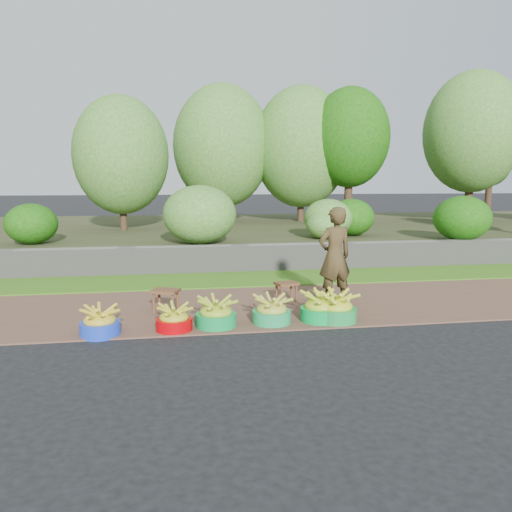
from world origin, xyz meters
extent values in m
plane|color=black|center=(0.00, 0.00, 0.00)|extent=(120.00, 120.00, 0.00)
cube|color=brown|center=(0.00, 1.25, 0.01)|extent=(80.00, 2.50, 0.02)
cube|color=#3D7217|center=(0.00, 3.25, 0.02)|extent=(80.00, 1.50, 0.04)
cube|color=slate|center=(0.00, 4.10, 0.28)|extent=(80.00, 0.35, 0.55)
cube|color=#373B1F|center=(0.00, 9.00, 0.25)|extent=(80.00, 10.00, 0.50)
cylinder|color=#372618|center=(-2.65, 8.21, 1.13)|extent=(0.19, 0.19, 1.25)
ellipsoid|color=#4D8430|center=(-2.65, 8.21, 2.51)|extent=(2.53, 2.53, 3.16)
cylinder|color=#372618|center=(4.14, 9.31, 1.46)|extent=(0.25, 0.25, 1.91)
ellipsoid|color=#1D5A0D|center=(4.14, 9.31, 3.15)|extent=(2.46, 2.46, 3.07)
cylinder|color=#372618|center=(2.84, 10.22, 1.24)|extent=(0.21, 0.21, 1.47)
ellipsoid|color=#4D8430|center=(2.84, 10.22, 2.90)|extent=(3.10, 3.10, 3.88)
cylinder|color=#372618|center=(0.30, 10.53, 1.24)|extent=(0.21, 0.21, 1.49)
ellipsoid|color=#4D8430|center=(0.30, 10.53, 2.93)|extent=(3.14, 3.14, 3.92)
cylinder|color=#372618|center=(8.16, 9.12, 1.47)|extent=(0.25, 0.25, 1.94)
ellipsoid|color=#4D8430|center=(8.16, 9.12, 3.36)|extent=(3.06, 3.06, 3.83)
cylinder|color=#372618|center=(9.61, 10.23, 1.30)|extent=(0.22, 0.22, 1.60)
ellipsoid|color=#1D5A0D|center=(9.61, 10.23, 2.52)|extent=(1.42, 1.42, 1.77)
ellipsoid|color=#4D8430|center=(2.30, 5.56, 0.96)|extent=(1.14, 1.14, 0.91)
ellipsoid|color=#1D5A0D|center=(2.97, 5.84, 0.95)|extent=(1.12, 1.12, 0.90)
ellipsoid|color=#1D5A0D|center=(-4.28, 5.37, 0.93)|extent=(1.08, 1.08, 0.86)
ellipsoid|color=#4D8430|center=(-0.76, 4.85, 1.12)|extent=(1.56, 1.56, 1.25)
ellipsoid|color=#1D5A0D|center=(5.06, 4.45, 1.00)|extent=(1.25, 1.25, 1.00)
ellipsoid|color=#4D8430|center=(2.12, 5.28, 0.83)|extent=(0.83, 0.83, 0.67)
cylinder|color=#1936C4|center=(-2.21, 0.20, 0.09)|extent=(0.48, 0.48, 0.17)
ellipsoid|color=gold|center=(-2.21, 0.20, 0.22)|extent=(0.42, 0.42, 0.27)
cylinder|color=#B90006|center=(-1.34, 0.23, 0.08)|extent=(0.45, 0.45, 0.16)
ellipsoid|color=#A8AA22|center=(-1.34, 0.23, 0.21)|extent=(0.39, 0.39, 0.26)
cylinder|color=#0B8D40|center=(-0.81, 0.31, 0.09)|extent=(0.52, 0.52, 0.19)
ellipsoid|color=#96AD24|center=(-0.81, 0.31, 0.24)|extent=(0.45, 0.45, 0.30)
cylinder|color=#1B9451|center=(-0.09, 0.34, 0.09)|extent=(0.50, 0.50, 0.18)
ellipsoid|color=#A6A434|center=(-0.09, 0.34, 0.23)|extent=(0.44, 0.44, 0.29)
cylinder|color=#019D3E|center=(0.57, 0.35, 0.10)|extent=(0.53, 0.53, 0.19)
ellipsoid|color=#A3B723|center=(0.57, 0.35, 0.25)|extent=(0.47, 0.47, 0.30)
cylinder|color=#1A893D|center=(0.75, 0.29, 0.10)|extent=(0.55, 0.55, 0.20)
ellipsoid|color=#B2C024|center=(0.75, 0.29, 0.25)|extent=(0.48, 0.48, 0.31)
cube|color=brown|center=(-1.45, 1.11, 0.32)|extent=(0.44, 0.39, 0.04)
cylinder|color=brown|center=(-1.61, 1.08, 0.16)|extent=(0.04, 0.04, 0.28)
cylinder|color=brown|center=(-1.35, 0.97, 0.16)|extent=(0.04, 0.04, 0.28)
cylinder|color=brown|center=(-1.54, 1.25, 0.16)|extent=(0.04, 0.04, 0.28)
cylinder|color=brown|center=(-1.28, 1.15, 0.16)|extent=(0.04, 0.04, 0.28)
cube|color=brown|center=(0.36, 1.46, 0.29)|extent=(0.38, 0.33, 0.04)
cylinder|color=brown|center=(0.26, 1.34, 0.15)|extent=(0.03, 0.03, 0.25)
cylinder|color=brown|center=(0.50, 1.40, 0.15)|extent=(0.03, 0.03, 0.25)
cylinder|color=brown|center=(0.22, 1.51, 0.15)|extent=(0.03, 0.03, 0.25)
cylinder|color=brown|center=(0.46, 1.57, 0.15)|extent=(0.03, 0.03, 0.25)
imported|color=black|center=(1.00, 1.13, 0.74)|extent=(0.59, 0.45, 1.45)
camera|label=1|loc=(-1.31, -5.79, 1.84)|focal=35.00mm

